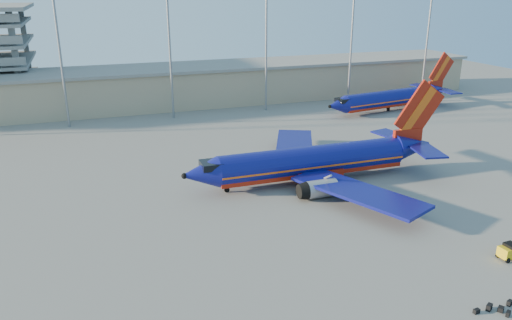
# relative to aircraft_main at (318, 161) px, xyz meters

# --- Properties ---
(ground) EXTENTS (220.00, 220.00, 0.00)m
(ground) POSITION_rel_aircraft_main_xyz_m (-7.20, -5.07, -2.77)
(ground) COLOR slate
(ground) RESTS_ON ground
(terminal_building) EXTENTS (122.00, 16.00, 8.50)m
(terminal_building) POSITION_rel_aircraft_main_xyz_m (2.80, 52.93, 1.55)
(terminal_building) COLOR gray
(terminal_building) RESTS_ON ground
(light_mast_row) EXTENTS (101.60, 1.60, 28.65)m
(light_mast_row) POSITION_rel_aircraft_main_xyz_m (-2.20, 40.93, 14.78)
(light_mast_row) COLOR gray
(light_mast_row) RESTS_ON ground
(aircraft_main) EXTENTS (38.27, 36.87, 12.97)m
(aircraft_main) POSITION_rel_aircraft_main_xyz_m (0.00, 0.00, 0.00)
(aircraft_main) COLOR navy
(aircraft_main) RESTS_ON ground
(aircraft_second) EXTENTS (34.00, 13.15, 11.56)m
(aircraft_second) POSITION_rel_aircraft_main_xyz_m (33.27, 31.77, -0.12)
(aircraft_second) COLOR navy
(aircraft_second) RESTS_ON ground
(baggage_tug) EXTENTS (2.31, 1.48, 1.61)m
(baggage_tug) POSITION_rel_aircraft_main_xyz_m (8.50, -25.21, -1.93)
(baggage_tug) COLOR gold
(baggage_tug) RESTS_ON ground
(luggage_pile) EXTENTS (3.97, 1.70, 0.54)m
(luggage_pile) POSITION_rel_aircraft_main_xyz_m (0.96, -31.42, -2.54)
(luggage_pile) COLOR black
(luggage_pile) RESTS_ON ground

